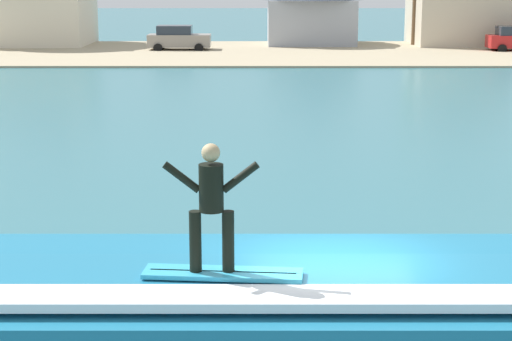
% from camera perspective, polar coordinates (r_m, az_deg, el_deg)
% --- Properties ---
extents(wave_crest, '(10.74, 3.88, 1.78)m').
position_cam_1_polar(wave_crest, '(12.46, -0.02, -10.06)').
color(wave_crest, teal).
rests_on(wave_crest, ground_plane).
extents(surfboard, '(2.13, 0.67, 0.06)m').
position_cam_1_polar(surfboard, '(11.60, -2.11, -6.68)').
color(surfboard, '#33A5CC').
rests_on(surfboard, wave_crest).
extents(surfer, '(1.25, 0.32, 1.71)m').
position_cam_1_polar(surfer, '(11.32, -2.87, -1.97)').
color(surfer, black).
rests_on(surfer, surfboard).
extents(shoreline_bank, '(120.00, 19.25, 0.13)m').
position_cam_1_polar(shoreline_bank, '(62.84, 1.09, 7.65)').
color(shoreline_bank, tan).
rests_on(shoreline_bank, ground_plane).
extents(car_near_shore, '(4.53, 2.28, 1.86)m').
position_cam_1_polar(car_near_shore, '(64.85, -5.02, 8.55)').
color(car_near_shore, gray).
rests_on(car_near_shore, ground_plane).
extents(house_small_cottage, '(8.32, 8.32, 6.14)m').
position_cam_1_polar(house_small_cottage, '(69.81, 3.64, 10.92)').
color(house_small_cottage, '#9EA3AD').
rests_on(house_small_cottage, ground_plane).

